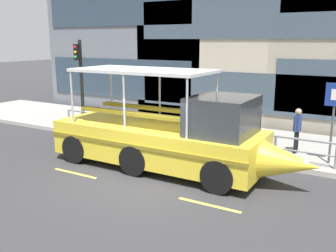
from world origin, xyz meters
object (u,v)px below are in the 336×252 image
(parking_sign, at_px, (334,110))
(pedestrian_near_bow, at_px, (297,126))
(traffic_light_pole, at_px, (80,75))
(duck_tour_boat, at_px, (171,137))

(parking_sign, xyz_separation_m, pedestrian_near_bow, (-1.24, 0.69, -0.85))
(traffic_light_pole, relative_size, parking_sign, 1.50)
(traffic_light_pole, xyz_separation_m, pedestrian_near_bow, (9.76, 0.83, -1.48))
(traffic_light_pole, xyz_separation_m, parking_sign, (11.00, 0.13, -0.63))
(parking_sign, height_order, duck_tour_boat, duck_tour_boat)
(pedestrian_near_bow, bearing_deg, parking_sign, -29.21)
(duck_tour_boat, distance_m, pedestrian_near_bow, 4.82)
(parking_sign, relative_size, duck_tour_boat, 0.30)
(traffic_light_pole, relative_size, pedestrian_near_bow, 2.45)
(traffic_light_pole, distance_m, parking_sign, 11.02)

